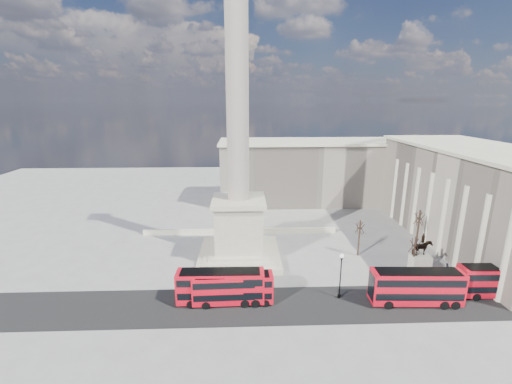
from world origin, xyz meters
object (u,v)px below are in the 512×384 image
at_px(victorian_lamp, 341,272).
at_px(pedestrian_walking, 391,272).
at_px(red_bus_d, 500,281).
at_px(equestrian_statue, 420,264).
at_px(pedestrian_standing, 446,268).
at_px(red_bus_a, 221,286).
at_px(nelsons_column, 239,187).
at_px(red_bus_c, 417,287).
at_px(red_bus_b, 233,288).
at_px(pedestrian_crossing, 259,276).

height_order(victorian_lamp, pedestrian_walking, victorian_lamp).
xyz_separation_m(red_bus_d, equestrian_statue, (-8.88, 5.21, 0.18)).
height_order(victorian_lamp, pedestrian_standing, victorian_lamp).
bearing_deg(pedestrian_walking, pedestrian_standing, 2.99).
xyz_separation_m(red_bus_a, red_bus_d, (39.14, 0.25, -0.10)).
xyz_separation_m(victorian_lamp, equestrian_statue, (13.78, 4.89, -1.38)).
bearing_deg(nelsons_column, victorian_lamp, -43.71).
bearing_deg(red_bus_a, red_bus_d, 1.08).
bearing_deg(nelsons_column, red_bus_d, -20.63).
height_order(pedestrian_walking, pedestrian_standing, pedestrian_walking).
bearing_deg(red_bus_d, red_bus_c, -171.90).
bearing_deg(pedestrian_walking, red_bus_b, -169.64).
height_order(red_bus_a, pedestrian_walking, red_bus_a).
bearing_deg(equestrian_statue, red_bus_c, -119.72).
relative_size(nelsons_column, red_bus_d, 4.38).
xyz_separation_m(red_bus_d, pedestrian_crossing, (-33.70, 5.23, -1.55)).
bearing_deg(red_bus_b, pedestrian_crossing, 54.81).
relative_size(red_bus_b, red_bus_c, 0.89).
bearing_deg(victorian_lamp, nelsons_column, 136.29).
bearing_deg(red_bus_a, nelsons_column, 81.40).
relative_size(red_bus_a, red_bus_b, 1.08).
bearing_deg(red_bus_c, red_bus_b, -179.83).
height_order(red_bus_a, red_bus_b, red_bus_a).
relative_size(red_bus_c, red_bus_d, 1.07).
distance_m(nelsons_column, pedestrian_standing, 36.14).
bearing_deg(pedestrian_walking, pedestrian_crossing, 177.52).
bearing_deg(red_bus_d, pedestrian_walking, 157.94).
xyz_separation_m(red_bus_a, equestrian_statue, (30.26, 5.46, 0.08)).
bearing_deg(red_bus_c, pedestrian_crossing, 164.82).
bearing_deg(red_bus_a, equestrian_statue, 10.94).
relative_size(red_bus_a, equestrian_statue, 1.57).
distance_m(red_bus_a, red_bus_b, 1.67).
bearing_deg(red_bus_b, red_bus_c, -3.84).
distance_m(red_bus_c, red_bus_d, 12.77).
bearing_deg(equestrian_statue, victorian_lamp, -160.48).
xyz_separation_m(red_bus_c, red_bus_d, (12.69, 1.46, -0.17)).
relative_size(nelsons_column, red_bus_a, 4.21).
relative_size(red_bus_a, red_bus_d, 1.04).
distance_m(victorian_lamp, pedestrian_standing, 20.49).
height_order(red_bus_c, pedestrian_walking, red_bus_c).
xyz_separation_m(red_bus_d, victorian_lamp, (-22.66, 0.32, 1.56)).
xyz_separation_m(red_bus_c, victorian_lamp, (-9.97, 1.79, 1.38)).
bearing_deg(equestrian_statue, nelsons_column, 162.79).
bearing_deg(victorian_lamp, pedestrian_crossing, 156.04).
xyz_separation_m(red_bus_b, equestrian_statue, (28.61, 5.67, 0.28)).
xyz_separation_m(red_bus_a, pedestrian_walking, (26.08, 5.95, -1.57)).
distance_m(red_bus_c, pedestrian_standing, 12.52).
relative_size(victorian_lamp, pedestrian_walking, 3.58).
xyz_separation_m(red_bus_b, pedestrian_standing, (34.01, 7.30, -1.44)).
relative_size(red_bus_c, pedestrian_crossing, 7.13).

